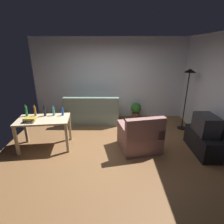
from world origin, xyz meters
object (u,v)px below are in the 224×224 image
at_px(bottle_green, 26,111).
at_px(book_stack, 30,120).
at_px(bottle_dark, 45,111).
at_px(desk, 44,123).
at_px(potted_plant, 136,110).
at_px(couch, 93,113).
at_px(bottle_tall, 54,111).
at_px(tv, 206,125).
at_px(tv_stand, 202,142).
at_px(torchiere_lamp, 188,83).
at_px(bottle_blue, 62,112).
at_px(armchair, 140,137).
at_px(bottle_amber, 35,111).

distance_m(bottle_green, book_stack, 0.46).
bearing_deg(book_stack, bottle_dark, 62.51).
bearing_deg(bottle_dark, desk, -85.53).
relative_size(potted_plant, book_stack, 2.11).
distance_m(couch, bottle_tall, 1.68).
bearing_deg(bottle_green, bottle_tall, 4.26).
distance_m(bottle_tall, book_stack, 0.60).
xyz_separation_m(tv, bottle_dark, (-3.81, 0.36, 0.19)).
bearing_deg(desk, tv_stand, -9.83).
relative_size(couch, book_stack, 6.34).
distance_m(torchiere_lamp, bottle_blue, 3.54).
xyz_separation_m(bottle_dark, book_stack, (-0.20, -0.39, -0.07)).
relative_size(bottle_green, bottle_dark, 1.00).
xyz_separation_m(desk, book_stack, (-0.22, -0.21, 0.17)).
xyz_separation_m(bottle_dark, bottle_tall, (0.21, 0.04, -0.01)).
relative_size(bottle_green, book_stack, 1.05).
bearing_deg(bottle_blue, desk, -151.56).
height_order(tv_stand, book_stack, book_stack).
height_order(desk, potted_plant, desk).
bearing_deg(bottle_dark, tv_stand, -5.35).
xyz_separation_m(potted_plant, bottle_blue, (-2.05, -1.69, 0.52)).
xyz_separation_m(desk, potted_plant, (2.46, 1.91, -0.32)).
height_order(couch, tv, same).
bearing_deg(potted_plant, armchair, -94.00).
distance_m(armchair, bottle_dark, 2.41).
bearing_deg(potted_plant, bottle_blue, -140.51).
relative_size(tv, bottle_tall, 2.37).
height_order(armchair, bottle_tall, bottle_tall).
bearing_deg(tv_stand, armchair, 86.67).
height_order(bottle_green, bottle_amber, bottle_green).
bearing_deg(torchiere_lamp, potted_plant, 148.93).
relative_size(torchiere_lamp, bottle_dark, 6.44).
bearing_deg(bottle_tall, book_stack, -133.65).
height_order(torchiere_lamp, armchair, torchiere_lamp).
bearing_deg(book_stack, couch, 56.32).
bearing_deg(armchair, tv_stand, 164.11).
bearing_deg(tv, desk, 87.46).
bearing_deg(bottle_blue, book_stack, -145.84).
xyz_separation_m(desk, bottle_dark, (-0.01, 0.19, 0.23)).
distance_m(tv, potted_plant, 2.50).
relative_size(couch, bottle_green, 6.07).
bearing_deg(bottle_dark, bottle_amber, 177.56).
xyz_separation_m(tv_stand, bottle_amber, (-4.05, 0.37, 0.64)).
bearing_deg(tv, bottle_green, 85.38).
xyz_separation_m(potted_plant, bottle_green, (-2.92, -1.73, 0.56)).
height_order(bottle_amber, bottle_dark, bottle_dark).
bearing_deg(desk, couch, 51.13).
bearing_deg(bottle_green, bottle_dark, 1.61).
bearing_deg(tv, bottle_tall, 83.78).
bearing_deg(torchiere_lamp, bottle_green, -167.65).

